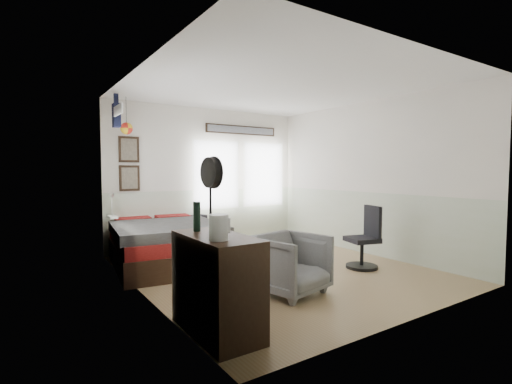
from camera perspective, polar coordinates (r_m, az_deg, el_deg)
ground_plane at (r=5.69m, az=3.14°, el=-11.87°), size 4.00×4.50×0.01m
room_shell at (r=5.59m, az=1.40°, el=4.63°), size 4.02×4.52×2.71m
wall_decor at (r=6.74m, az=-14.75°, el=8.46°), size 3.55×1.32×1.44m
bed at (r=6.05m, az=-13.91°, el=-7.76°), size 1.72×2.27×0.67m
dresser at (r=3.51m, az=-6.05°, el=-13.91°), size 0.48×1.00×0.90m
armchair at (r=4.57m, az=5.22°, el=-10.94°), size 0.92×0.94×0.72m
nightstand at (r=7.14m, az=-8.84°, el=-6.76°), size 0.49×0.40×0.47m
task_chair at (r=5.93m, az=16.42°, el=-7.50°), size 0.52×0.52×0.95m
kettle at (r=3.15m, az=-5.75°, el=-5.43°), size 0.19×0.16×0.22m
bottle at (r=3.63m, az=-9.10°, el=-3.73°), size 0.07×0.07×0.29m
stand_fan at (r=3.36m, az=-6.91°, el=2.78°), size 0.09×0.29×0.72m
black_bag at (r=7.09m, az=-8.87°, el=-4.20°), size 0.32×0.23×0.17m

